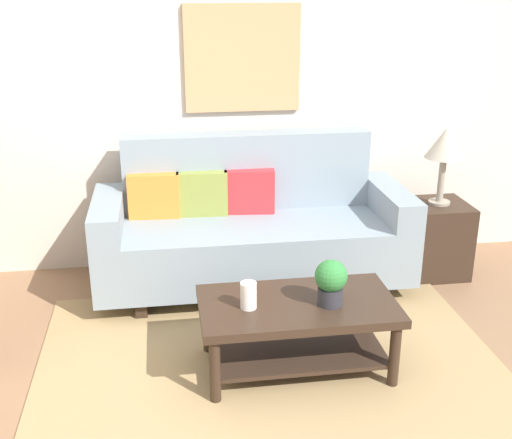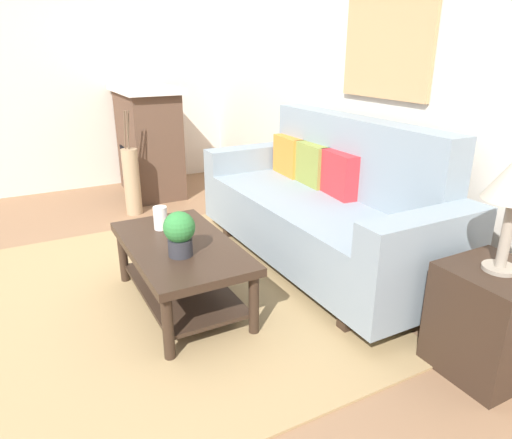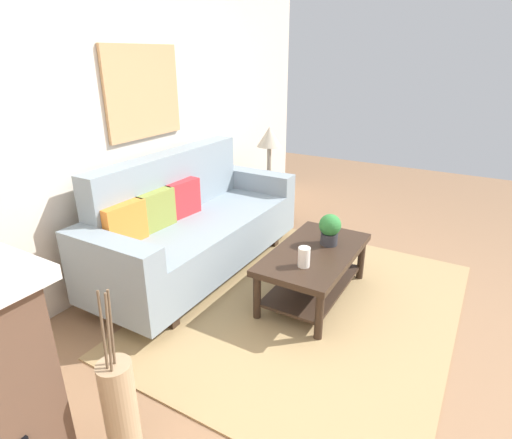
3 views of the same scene
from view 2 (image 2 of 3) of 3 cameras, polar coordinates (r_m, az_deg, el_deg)
ground_plane at (r=3.08m, az=-19.27°, el=-11.02°), size 9.79×9.79×0.00m
wall_back at (r=3.63m, az=15.70°, el=16.63°), size 5.79×0.10×2.70m
wall_left at (r=5.66m, az=-20.37°, el=17.28°), size 0.10×5.15×2.70m
area_rug at (r=3.16m, az=-10.27°, el=-9.10°), size 2.69×2.15×0.01m
couch at (r=3.43m, az=8.25°, el=1.24°), size 2.21×0.84×1.08m
throw_pillow_orange at (r=3.98m, az=4.07°, el=7.82°), size 0.37×0.14×0.32m
throw_pillow_olive at (r=3.70m, az=6.90°, el=6.75°), size 0.37×0.14×0.32m
throw_pillow_crimson at (r=3.43m, az=10.17°, el=5.50°), size 0.37×0.16×0.32m
coffee_table at (r=2.90m, az=-9.22°, el=-4.95°), size 1.10×0.60×0.43m
tabletop_vase at (r=3.07m, az=-11.66°, el=0.19°), size 0.09×0.09×0.15m
potted_plant_tabletop at (r=2.64m, az=-9.38°, el=-1.56°), size 0.18×0.18×0.26m
side_table at (r=2.61m, az=26.68°, el=-11.07°), size 0.44×0.44×0.56m
fireplace at (r=5.26m, az=-13.06°, el=9.42°), size 1.02×0.58×1.16m
floor_vase at (r=4.65m, az=-15.00°, el=4.47°), size 0.16×0.16×0.64m
floor_vase_branch_a at (r=4.52m, az=-15.52°, el=10.52°), size 0.03×0.01×0.36m
floor_vase_branch_b at (r=4.56m, az=-15.40°, el=10.60°), size 0.05×0.04×0.36m
floor_vase_branch_c at (r=4.55m, az=-15.83°, el=10.54°), size 0.05×0.03×0.36m
framed_painting at (r=3.54m, az=15.79°, el=20.33°), size 0.85×0.03×0.76m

